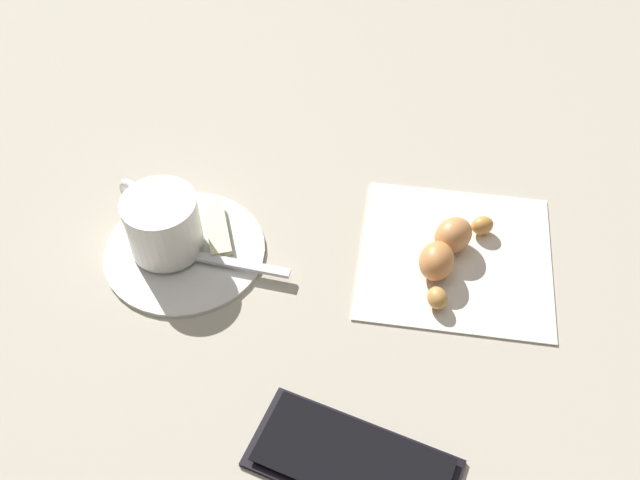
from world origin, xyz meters
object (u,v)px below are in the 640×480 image
object	(u,v)px
napkin	(456,256)
cell_phone	(353,462)
sugar_packet	(217,228)
croissant	(447,250)
teaspoon	(192,254)
saucer	(185,250)
espresso_cup	(161,223)

from	to	relation	value
napkin	cell_phone	size ratio (longest dim) A/B	1.12
sugar_packet	napkin	world-z (taller)	sugar_packet
sugar_packet	croissant	distance (m)	0.21
teaspoon	croissant	size ratio (longest dim) A/B	1.12
croissant	saucer	bearing A→B (deg)	19.39
espresso_cup	cell_phone	distance (m)	0.27
saucer	cell_phone	xyz separation A→B (m)	(-0.21, 0.13, 0.00)
napkin	cell_phone	bearing A→B (deg)	85.51
teaspoon	cell_phone	world-z (taller)	teaspoon
espresso_cup	sugar_packet	size ratio (longest dim) A/B	1.41
espresso_cup	napkin	distance (m)	0.27
sugar_packet	saucer	bearing A→B (deg)	111.47
sugar_packet	cell_phone	world-z (taller)	sugar_packet
sugar_packet	espresso_cup	bearing A→B (deg)	96.92
sugar_packet	teaspoon	bearing A→B (deg)	134.60
teaspoon	cell_phone	distance (m)	0.24
saucer	croissant	xyz separation A→B (m)	(-0.22, -0.08, 0.01)
sugar_packet	napkin	distance (m)	0.22
teaspoon	sugar_packet	size ratio (longest dim) A/B	2.12
espresso_cup	teaspoon	size ratio (longest dim) A/B	0.67
espresso_cup	sugar_packet	world-z (taller)	espresso_cup
espresso_cup	sugar_packet	xyz separation A→B (m)	(-0.04, -0.03, -0.03)
espresso_cup	cell_phone	size ratio (longest dim) A/B	0.60
napkin	cell_phone	world-z (taller)	cell_phone
saucer	teaspoon	bearing A→B (deg)	148.11
croissant	sugar_packet	bearing A→B (deg)	13.71
saucer	teaspoon	xyz separation A→B (m)	(-0.01, 0.01, 0.01)
teaspoon	sugar_packet	bearing A→B (deg)	-100.24
cell_phone	croissant	bearing A→B (deg)	-92.71
croissant	cell_phone	xyz separation A→B (m)	(0.01, 0.21, -0.01)
croissant	cell_phone	size ratio (longest dim) A/B	0.80
espresso_cup	croissant	world-z (taller)	espresso_cup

